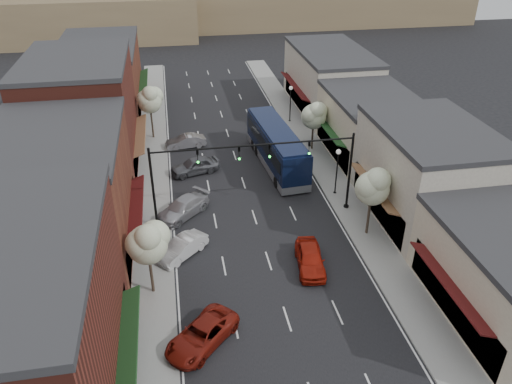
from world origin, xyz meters
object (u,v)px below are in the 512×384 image
parked_car_e (186,141)px  parked_car_d (195,166)px  tree_left_far (150,99)px  parked_car_c (183,208)px  lamp_post_far (290,98)px  parked_car_b (182,248)px  lamp_post_near (337,164)px  tree_left_near (148,242)px  red_hatchback (310,258)px  parked_car_a (202,335)px  signal_mast_right (323,162)px  coach_bus (276,146)px  tree_right_far (314,114)px  tree_right_near (373,186)px  signal_mast_left (183,174)px

parked_car_e → parked_car_d: bearing=-2.7°
tree_left_far → parked_car_c: 17.25m
lamp_post_far → parked_car_b: lamp_post_far is taller
lamp_post_near → tree_left_near: bearing=-146.7°
lamp_post_far → red_hatchback: bearing=-100.5°
lamp_post_far → parked_car_a: lamp_post_far is taller
signal_mast_right → tree_left_far: bearing=127.7°
coach_bus → parked_car_e: (-8.68, 5.74, -1.34)m
lamp_post_near → parked_car_e: size_ratio=1.05×
tree_right_far → parked_car_c: 18.02m
signal_mast_right → lamp_post_far: signal_mast_right is taller
parked_car_d → tree_left_far: bearing=-172.4°
tree_left_near → lamp_post_near: size_ratio=1.28×
parked_car_a → parked_car_b: size_ratio=1.17×
tree_right_near → parked_car_e: 23.41m
lamp_post_near → tree_left_far: bearing=136.1°
tree_right_near → tree_left_near: 17.08m
red_hatchback → parked_car_d: 17.52m
red_hatchback → tree_right_near: bearing=37.1°
parked_car_c → parked_car_e: (0.97, 13.59, -0.05)m
parked_car_e → parked_car_c: bearing=-12.2°
lamp_post_far → tree_right_far: bearing=-86.1°
tree_right_far → tree_left_far: 17.66m
signal_mast_left → parked_car_e: 15.42m
coach_bus → parked_car_c: (-9.65, -7.85, -1.28)m
red_hatchback → parked_car_b: size_ratio=1.09×
signal_mast_right → tree_right_far: bearing=77.1°
parked_car_a → tree_left_near: bearing=163.0°
tree_right_near → lamp_post_far: bearing=91.3°
signal_mast_left → parked_car_e: bearing=87.1°
coach_bus → parked_car_a: size_ratio=2.60×
parked_car_d → parked_car_e: bearing=169.5°
parked_car_d → parked_car_e: (-0.57, 6.09, -0.10)m
tree_left_far → signal_mast_left: bearing=-81.7°
tree_right_near → parked_car_e: bearing=124.9°
tree_right_near → lamp_post_near: bearing=94.8°
tree_right_far → parked_car_e: 13.94m
tree_left_far → lamp_post_far: bearing=7.3°
signal_mast_right → tree_left_near: (-13.87, -8.05, -0.40)m
signal_mast_left → parked_car_b: size_ratio=1.92×
tree_left_near → parked_car_c: size_ratio=1.10×
tree_right_far → parked_car_e: tree_right_far is taller
signal_mast_right → parked_car_d: signal_mast_right is taller
lamp_post_near → parked_car_d: lamp_post_near is taller
signal_mast_left → parked_car_b: bearing=-97.2°
tree_left_near → parked_car_d: bearing=76.8°
tree_left_near → tree_left_far: size_ratio=0.93×
lamp_post_far → coach_bus: (-3.99, -10.84, -0.97)m
parked_car_b → parked_car_e: parked_car_b is taller
tree_left_far → parked_car_c: (2.42, -16.64, -3.85)m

